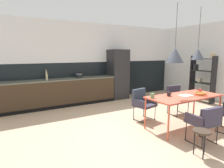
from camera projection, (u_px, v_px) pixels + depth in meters
The scene contains 21 objects.
ground_plane at pixel (152, 127), 4.45m from camera, with size 9.69×9.69×0.00m, color tan.
back_wall_splashback_dark at pixel (94, 81), 7.14m from camera, with size 7.45×0.12×1.40m, color black.
back_wall_panel_upper at pixel (93, 43), 6.91m from camera, with size 7.45×0.12×1.40m, color silver.
kitchen_counter at pixel (55, 93), 6.11m from camera, with size 4.11×0.63×0.90m.
refrigerator_column at pixel (118, 74), 7.22m from camera, with size 0.68×0.60×1.86m, color #232326.
dining_table at pixel (184, 98), 4.37m from camera, with size 1.79×0.78×0.74m.
armchair_head_of_table at pixel (142, 101), 4.92m from camera, with size 0.56×0.55×0.79m.
armchair_far_side at pixel (176, 96), 5.38m from camera, with size 0.52×0.50×0.80m.
armchair_near_window at pixel (206, 119), 3.54m from camera, with size 0.52×0.50×0.74m.
fruit_bowl at pixel (201, 93), 4.41m from camera, with size 0.28×0.28×0.07m.
open_book at pixel (186, 96), 4.35m from camera, with size 0.30×0.22×0.02m.
mug_glass_clear at pixel (169, 94), 4.31m from camera, with size 0.13×0.08×0.09m.
mug_white_ceramic at pixel (200, 91), 4.66m from camera, with size 0.12×0.07×0.10m.
mug_wide_latte at pixel (152, 96), 4.12m from camera, with size 0.13×0.08×0.11m.
cooking_pot at pixel (79, 76), 6.44m from camera, with size 0.22×0.22×0.15m.
bottle_vinegar_dark at pixel (47, 77), 5.79m from camera, with size 0.06×0.06×0.25m.
bottle_spice_small at pixel (46, 75), 6.07m from camera, with size 0.06×0.06×0.31m.
side_stool at pixel (202, 133), 3.13m from camera, with size 0.30×0.30×0.45m.
open_shelf_unit at pixel (202, 77), 6.71m from camera, with size 0.30×0.85×1.74m.
pendant_lamp_over_table_near at pixel (175, 55), 4.06m from camera, with size 0.38×0.38×1.23m.
pendant_lamp_over_table_far at pixel (198, 54), 4.38m from camera, with size 0.30×0.30×1.18m.
Camera 1 is at (-2.94, -3.19, 1.70)m, focal length 30.34 mm.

